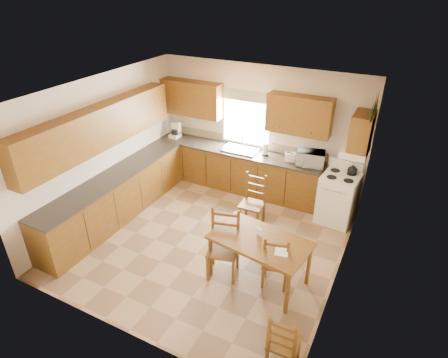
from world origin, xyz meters
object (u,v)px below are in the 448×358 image
at_px(dining_table, 259,260).
at_px(chair_near_right, 284,339).
at_px(stove, 338,199).
at_px(chair_far_right, 223,246).
at_px(chair_far_left, 252,202).
at_px(microwave, 311,158).
at_px(chair_near_left, 276,259).

relative_size(dining_table, chair_near_right, 1.65).
bearing_deg(stove, chair_far_right, -112.60).
bearing_deg(chair_far_left, dining_table, -63.86).
xyz_separation_m(dining_table, chair_far_right, (-0.55, -0.15, 0.16)).
bearing_deg(chair_near_right, chair_far_left, -61.19).
height_order(microwave, chair_near_right, microwave).
bearing_deg(chair_far_left, chair_near_right, -60.57).
height_order(stove, chair_near_right, stove).
height_order(chair_far_left, chair_far_right, chair_far_right).
distance_m(microwave, dining_table, 2.55).
xyz_separation_m(chair_near_right, chair_far_left, (-1.51, 2.53, 0.06)).
relative_size(dining_table, chair_far_right, 1.32).
bearing_deg(dining_table, microwave, 97.49).
height_order(stove, dining_table, stove).
height_order(chair_near_left, chair_far_left, chair_far_left).
xyz_separation_m(microwave, chair_near_left, (0.21, -2.42, -0.60)).
bearing_deg(chair_near_left, dining_table, -4.43).
bearing_deg(microwave, chair_far_right, -113.66).
bearing_deg(chair_far_right, stove, 46.77).
relative_size(chair_far_left, chair_far_right, 0.91).
bearing_deg(chair_far_right, chair_near_right, -53.00).
bearing_deg(dining_table, chair_far_left, 125.98).
relative_size(stove, chair_near_right, 1.09).
relative_size(stove, chair_far_right, 0.87).
bearing_deg(chair_far_right, chair_far_left, 80.41).
bearing_deg(dining_table, chair_far_right, -156.47).
bearing_deg(chair_near_right, dining_table, -57.89).
relative_size(stove, microwave, 1.94).
bearing_deg(stove, chair_far_left, -142.06).
distance_m(microwave, chair_far_right, 2.72).
height_order(microwave, chair_far_right, microwave).
bearing_deg(chair_far_right, dining_table, 0.09).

